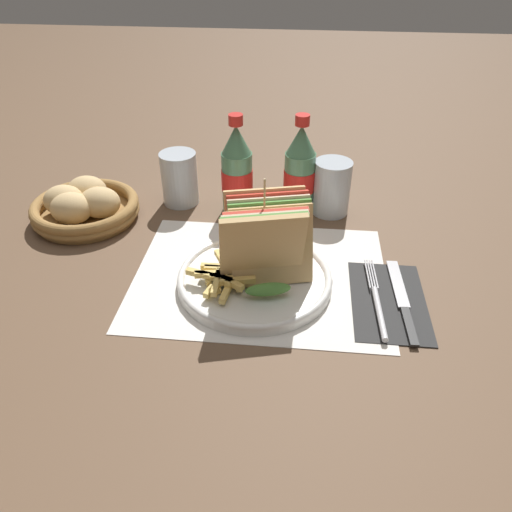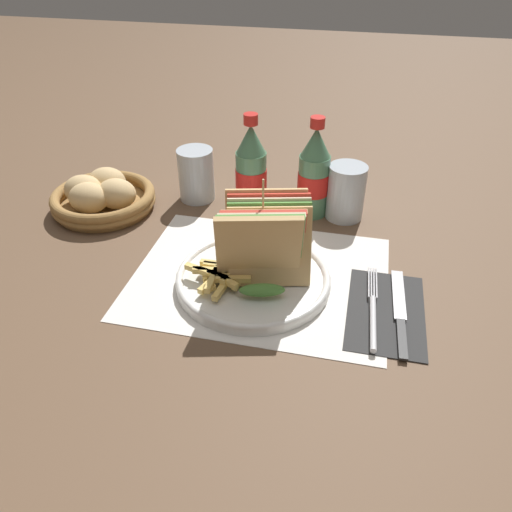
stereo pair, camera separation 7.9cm
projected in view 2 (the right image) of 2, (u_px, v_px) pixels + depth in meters
ground_plane at (262, 282)px, 0.80m from camera, size 4.00×4.00×0.00m
placemat at (260, 276)px, 0.81m from camera, size 0.41×0.31×0.00m
plate_main at (253, 278)px, 0.79m from camera, size 0.25×0.25×0.02m
club_sandwich at (265, 243)px, 0.75m from camera, size 0.15×0.13×0.17m
fries_pile at (221, 274)px, 0.77m from camera, size 0.11×0.11×0.02m
ketchup_blob at (231, 260)px, 0.80m from camera, size 0.04×0.03×0.01m
napkin at (386, 311)px, 0.74m from camera, size 0.11×0.19×0.00m
fork at (373, 314)px, 0.73m from camera, size 0.02×0.19×0.01m
knife at (400, 312)px, 0.73m from camera, size 0.02×0.20×0.00m
coke_bottle_near at (251, 171)px, 0.95m from camera, size 0.06×0.06×0.19m
coke_bottle_far at (314, 174)px, 0.93m from camera, size 0.06×0.06×0.19m
glass_near at (345, 196)px, 0.94m from camera, size 0.07×0.07×0.11m
glass_far at (196, 178)px, 1.00m from camera, size 0.07×0.07×0.11m
bread_basket at (102, 196)px, 0.98m from camera, size 0.20×0.20×0.07m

